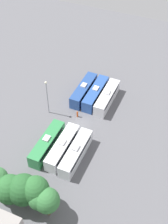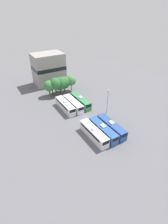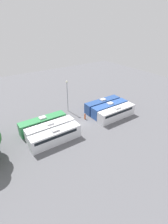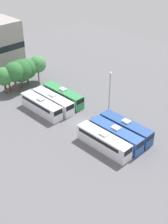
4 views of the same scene
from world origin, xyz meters
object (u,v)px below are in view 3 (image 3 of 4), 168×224
object	(u,v)px
bus_4	(50,129)
bus_0	(117,113)
bus_3	(55,136)
bus_5	(43,123)
light_pole	(67,92)
bus_1	(110,108)
worker_person	(85,116)
bus_2	(102,104)

from	to	relation	value
bus_4	bus_0	bearing A→B (deg)	-99.28
bus_3	bus_5	xyz separation A→B (m)	(6.42, 0.14, 0.00)
bus_3	light_pole	world-z (taller)	light_pole
bus_1	bus_3	distance (m)	18.66
bus_0	worker_person	xyz separation A→B (m)	(4.49, 7.14, -0.85)
bus_2	bus_0	bearing A→B (deg)	177.88
bus_4	worker_person	xyz separation A→B (m)	(1.58, -10.71, -0.85)
bus_1	worker_person	world-z (taller)	bus_1
bus_3	worker_person	world-z (taller)	bus_3
bus_1	worker_person	xyz separation A→B (m)	(1.46, 7.42, -0.85)
bus_0	bus_2	bearing A→B (deg)	-2.12
bus_0	bus_1	distance (m)	3.05
worker_person	bus_2	bearing A→B (deg)	-77.55
worker_person	bus_3	bearing A→B (deg)	113.01
bus_5	bus_0	bearing A→B (deg)	-108.92
bus_2	bus_3	xyz separation A→B (m)	(-6.29, 18.34, 0.00)
bus_4	bus_1	bearing A→B (deg)	-89.62
bus_4	bus_3	bearing A→B (deg)	175.17
bus_3	bus_0	bearing A→B (deg)	-89.47
worker_person	bus_1	bearing A→B (deg)	-101.10
bus_0	worker_person	size ratio (longest dim) A/B	6.42
bus_3	bus_5	bearing A→B (deg)	1.23
bus_5	worker_person	size ratio (longest dim) A/B	6.42
bus_0	bus_5	bearing A→B (deg)	71.08
bus_1	bus_3	bearing A→B (deg)	99.89
bus_5	worker_person	distance (m)	11.28
bus_1	bus_5	world-z (taller)	same
bus_0	bus_4	world-z (taller)	same
bus_2	bus_1	bearing A→B (deg)	-179.13
bus_0	bus_2	size ratio (longest dim) A/B	1.00
bus_4	worker_person	size ratio (longest dim) A/B	6.42
light_pole	bus_2	bearing A→B (deg)	-119.99
light_pole	bus_1	bearing A→B (deg)	-132.77
bus_0	bus_3	xyz separation A→B (m)	(-0.17, 18.11, 0.00)
bus_1	light_pole	xyz separation A→B (m)	(8.12, 8.78, 4.38)
bus_2	bus_5	xyz separation A→B (m)	(0.13, 18.48, 0.00)
bus_1	worker_person	bearing A→B (deg)	78.90
bus_1	worker_person	size ratio (longest dim) A/B	6.42
bus_2	worker_person	xyz separation A→B (m)	(-1.63, 7.37, -0.85)
bus_5	bus_4	bearing A→B (deg)	-173.20
bus_3	light_pole	distance (m)	15.48
bus_2	bus_3	size ratio (longest dim) A/B	1.00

